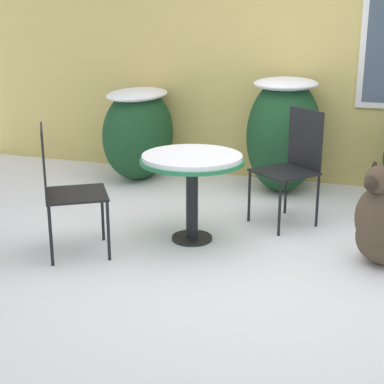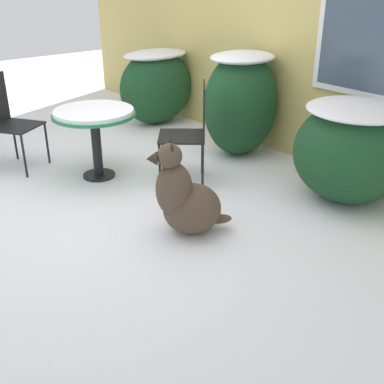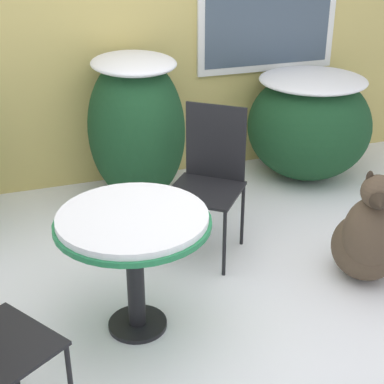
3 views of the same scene
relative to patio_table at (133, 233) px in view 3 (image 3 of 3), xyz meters
name	(u,v)px [view 3 (image 3 of 3)]	position (x,y,z in m)	size (l,w,h in m)	color
ground_plane	(226,319)	(0.50, -0.11, -0.61)	(16.00, 16.00, 0.00)	white
house_wall	(135,13)	(0.57, 2.08, 0.80)	(8.00, 0.10, 2.80)	tan
shrub_middle	(136,125)	(0.43, 1.63, 0.01)	(0.75, 0.90, 1.18)	#194223
shrub_right	(309,122)	(1.95, 1.57, -0.11)	(1.06, 1.06, 0.93)	#194223
patio_table	(133,233)	(0.00, 0.00, 0.00)	(0.83, 0.83, 0.72)	black
patio_chair_near_table	(209,176)	(0.69, 0.69, -0.06)	(0.64, 0.64, 1.00)	black
dog	(368,239)	(1.49, -0.01, -0.32)	(0.62, 0.66, 0.80)	#4C3D2D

